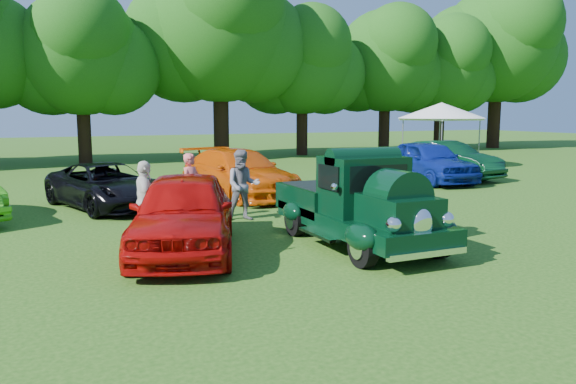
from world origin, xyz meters
name	(u,v)px	position (x,y,z in m)	size (l,w,h in m)	color
ground	(364,249)	(0.00, 0.00, 0.00)	(120.00, 120.00, 0.00)	#1D4A11
hero_pickup	(357,206)	(0.08, 0.43, 0.83)	(2.29, 4.92, 1.92)	black
red_convertible	(184,213)	(-3.49, 1.23, 0.82)	(1.94, 4.83, 1.65)	#A10806
back_car_black	(107,186)	(-4.30, 7.42, 0.67)	(2.23, 4.83, 1.34)	black
back_car_orange	(239,173)	(0.04, 8.02, 0.80)	(2.23, 5.49, 1.59)	#CD4C07
back_car_blue	(428,161)	(8.35, 8.61, 0.85)	(2.01, 4.99, 1.70)	navy
back_car_green	(446,160)	(9.83, 9.26, 0.80)	(1.70, 4.87, 1.61)	black
spectator_pink	(191,187)	(-2.48, 4.56, 0.89)	(0.65, 0.42, 1.77)	#DD5C5B
spectator_grey	(243,185)	(-1.24, 4.00, 0.93)	(0.91, 0.71, 1.86)	slate
spectator_white	(145,202)	(-4.04, 2.53, 0.90)	(1.05, 0.44, 1.79)	silver
canopy_tent	(441,111)	(13.03, 13.61, 2.89)	(4.96, 4.96, 3.32)	white
tree_line	(164,40)	(0.95, 23.71, 6.95)	(64.09, 10.18, 12.51)	black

